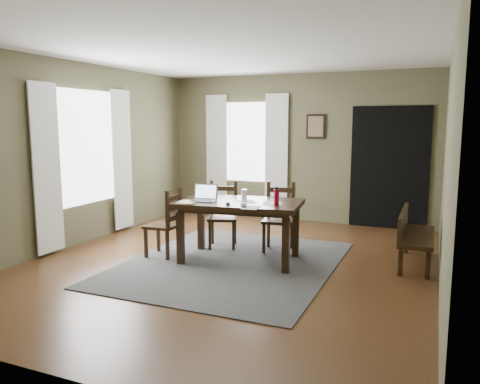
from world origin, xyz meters
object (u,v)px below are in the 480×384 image
at_px(chair_end, 166,224).
at_px(bench, 412,232).
at_px(chair_back_left, 223,215).
at_px(dining_table, 240,208).
at_px(laptop, 205,196).
at_px(chair_back_right, 279,218).
at_px(water_bottle, 277,197).

xyz_separation_m(chair_end, bench, (3.10, 0.93, -0.04)).
height_order(chair_end, chair_back_left, chair_back_left).
height_order(dining_table, laptop, laptop).
xyz_separation_m(dining_table, chair_end, (-1.00, -0.22, -0.25)).
height_order(chair_back_right, laptop, laptop).
height_order(bench, laptop, laptop).
distance_m(chair_back_right, bench, 1.78).
bearing_deg(chair_back_left, dining_table, -67.92).
bearing_deg(chair_end, laptop, 95.32).
relative_size(dining_table, bench, 1.34).
distance_m(dining_table, chair_back_left, 0.79).
xyz_separation_m(bench, water_bottle, (-1.56, -0.82, 0.48)).
bearing_deg(water_bottle, chair_back_left, 147.34).
xyz_separation_m(bench, laptop, (-2.54, -0.86, 0.44)).
distance_m(dining_table, water_bottle, 0.59).
relative_size(bench, laptop, 3.49).
distance_m(dining_table, bench, 2.24).
bearing_deg(chair_back_left, chair_end, -141.79).
relative_size(chair_end, water_bottle, 4.07).
distance_m(chair_end, laptop, 0.69).
bearing_deg(laptop, chair_back_left, 84.14).
xyz_separation_m(chair_end, chair_back_right, (1.31, 0.91, 0.02)).
bearing_deg(bench, water_bottle, 117.70).
height_order(dining_table, chair_back_right, chair_back_right).
relative_size(chair_end, bench, 0.74).
bearing_deg(bench, chair_back_right, 90.94).
xyz_separation_m(laptop, water_bottle, (0.98, 0.04, 0.05)).
relative_size(chair_back_left, water_bottle, 4.20).
height_order(bench, water_bottle, water_bottle).
bearing_deg(dining_table, water_bottle, -18.19).
relative_size(chair_back_left, laptop, 2.66).
distance_m(chair_end, chair_back_right, 1.60).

